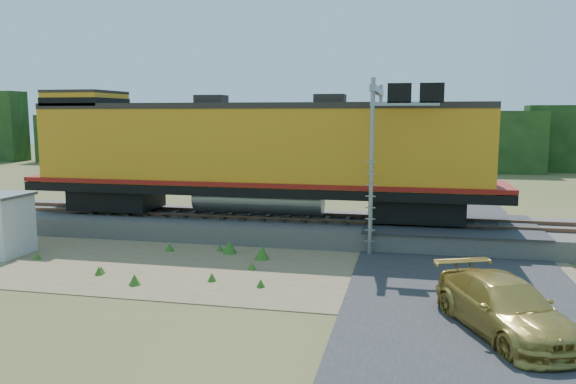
% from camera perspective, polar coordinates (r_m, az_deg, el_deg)
% --- Properties ---
extents(ground, '(140.00, 140.00, 0.00)m').
position_cam_1_polar(ground, '(19.48, -3.92, -8.15)').
color(ground, '#475123').
rests_on(ground, ground).
extents(ballast, '(70.00, 5.00, 0.80)m').
position_cam_1_polar(ballast, '(25.04, -0.11, -3.56)').
color(ballast, slate).
rests_on(ballast, ground).
extents(rails, '(70.00, 1.54, 0.16)m').
position_cam_1_polar(rails, '(24.95, -0.11, -2.48)').
color(rails, brown).
rests_on(rails, ballast).
extents(dirt_shoulder, '(26.00, 8.00, 0.03)m').
position_cam_1_polar(dirt_shoulder, '(20.55, -8.94, -7.33)').
color(dirt_shoulder, '#8C7754').
rests_on(dirt_shoulder, ground).
extents(road, '(7.00, 66.00, 0.86)m').
position_cam_1_polar(road, '(19.53, 17.09, -8.18)').
color(road, '#38383A').
rests_on(road, ground).
extents(tree_line_north, '(130.00, 3.00, 6.50)m').
position_cam_1_polar(tree_line_north, '(56.26, 6.90, 5.52)').
color(tree_line_north, black).
rests_on(tree_line_north, ground).
extents(weed_clumps, '(15.00, 6.20, 0.56)m').
position_cam_1_polar(weed_clumps, '(20.78, -13.23, -7.31)').
color(weed_clumps, '#35671D').
rests_on(weed_clumps, ground).
extents(locomotive, '(21.32, 3.25, 5.50)m').
position_cam_1_polar(locomotive, '(24.99, -3.77, 3.98)').
color(locomotive, black).
rests_on(locomotive, rails).
extents(shed, '(2.05, 2.05, 2.39)m').
position_cam_1_polar(shed, '(24.11, -27.25, -2.95)').
color(shed, silver).
rests_on(shed, ground).
extents(signal_gantry, '(2.67, 6.20, 6.72)m').
position_cam_1_polar(signal_gantry, '(23.34, 9.74, 7.03)').
color(signal_gantry, gray).
rests_on(signal_gantry, ground).
extents(car, '(3.59, 5.08, 1.37)m').
position_cam_1_polar(car, '(15.06, 21.16, -10.83)').
color(car, '#B49843').
rests_on(car, ground).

